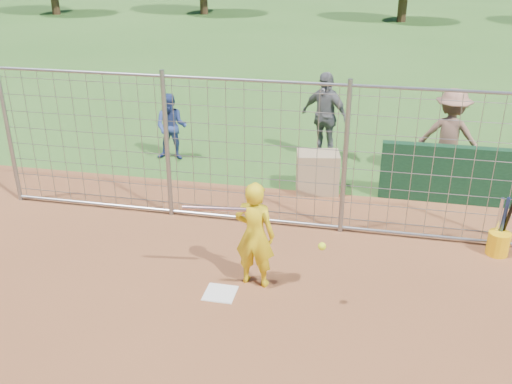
% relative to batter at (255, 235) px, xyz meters
% --- Properties ---
extents(ground, '(100.00, 100.00, 0.00)m').
position_rel_batter_xyz_m(ground, '(-0.41, -0.17, -0.79)').
color(ground, '#2D591E').
rests_on(ground, ground).
extents(home_plate, '(0.43, 0.43, 0.02)m').
position_rel_batter_xyz_m(home_plate, '(-0.41, -0.37, -0.78)').
color(home_plate, silver).
rests_on(home_plate, ground).
extents(dugout_wall, '(2.60, 0.20, 1.10)m').
position_rel_batter_xyz_m(dugout_wall, '(2.99, 3.43, -0.24)').
color(dugout_wall, '#11381E').
rests_on(dugout_wall, ground).
extents(batter, '(0.62, 0.45, 1.58)m').
position_rel_batter_xyz_m(batter, '(0.00, 0.00, 0.00)').
color(batter, yellow).
rests_on(batter, ground).
extents(bystander_a, '(0.77, 0.63, 1.47)m').
position_rel_batter_xyz_m(bystander_a, '(-2.83, 4.50, -0.05)').
color(bystander_a, navy).
rests_on(bystander_a, ground).
extents(bystander_b, '(1.23, 0.95, 1.95)m').
position_rel_batter_xyz_m(bystander_b, '(0.43, 5.22, 0.18)').
color(bystander_b, slate).
rests_on(bystander_b, ground).
extents(bystander_c, '(1.35, 0.97, 1.89)m').
position_rel_batter_xyz_m(bystander_c, '(2.99, 4.50, 0.16)').
color(bystander_c, '#956551').
rests_on(bystander_c, ground).
extents(equipment_bin, '(0.88, 0.68, 0.80)m').
position_rel_batter_xyz_m(equipment_bin, '(0.51, 3.38, -0.39)').
color(equipment_bin, tan).
rests_on(equipment_bin, ground).
extents(equipment_in_play, '(1.95, 0.32, 0.38)m').
position_rel_batter_xyz_m(equipment_in_play, '(-0.15, -0.26, 0.38)').
color(equipment_in_play, silver).
rests_on(equipment_in_play, ground).
extents(bucket_with_bats, '(0.34, 0.39, 0.98)m').
position_rel_batter_xyz_m(bucket_with_bats, '(3.54, 1.59, -0.54)').
color(bucket_with_bats, '#FFB60D').
rests_on(bucket_with_bats, ground).
extents(backstop_fence, '(9.08, 0.08, 2.60)m').
position_rel_batter_xyz_m(backstop_fence, '(-0.41, 1.83, 0.47)').
color(backstop_fence, gray).
rests_on(backstop_fence, ground).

